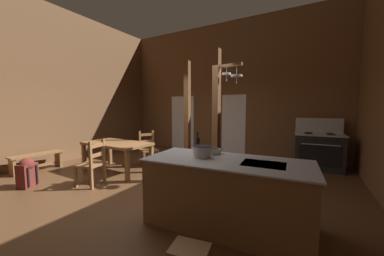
{
  "coord_description": "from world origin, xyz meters",
  "views": [
    {
      "loc": [
        2.68,
        -3.4,
        1.6
      ],
      "look_at": [
        0.31,
        0.82,
        1.14
      ],
      "focal_mm": 19.73,
      "sensor_mm": 36.0,
      "label": 1
    }
  ],
  "objects": [
    {
      "name": "backpack",
      "position": [
        -2.25,
        -1.42,
        0.31
      ],
      "size": [
        0.37,
        0.38,
        0.6
      ],
      "color": "maroon",
      "rests_on": "ground_plane"
    },
    {
      "name": "ground_plane",
      "position": [
        0.0,
        0.0,
        -0.05
      ],
      "size": [
        8.3,
        8.0,
        0.1
      ],
      "primitive_type": "cube",
      "color": "brown"
    },
    {
      "name": "stove_range",
      "position": [
        2.9,
        2.99,
        0.48
      ],
      "size": [
        1.17,
        0.87,
        1.32
      ],
      "color": "black",
      "rests_on": "ground_plane"
    },
    {
      "name": "bench_along_left_wall",
      "position": [
        -3.35,
        -0.75,
        0.3
      ],
      "size": [
        0.43,
        1.15,
        0.44
      ],
      "color": "brown",
      "rests_on": "ground_plane"
    },
    {
      "name": "mixing_bowl_on_counter",
      "position": [
        1.43,
        -0.51,
        0.94
      ],
      "size": [
        0.21,
        0.21,
        0.07
      ],
      "color": "silver",
      "rests_on": "kitchen_island"
    },
    {
      "name": "support_post_with_pot_rack",
      "position": [
        0.92,
        0.87,
        1.53
      ],
      "size": [
        0.66,
        0.26,
        2.85
      ],
      "color": "brown",
      "rests_on": "ground_plane"
    },
    {
      "name": "ladderback_chair_by_post",
      "position": [
        -1.26,
        1.09,
        0.45
      ],
      "size": [
        0.6,
        0.6,
        0.95
      ],
      "color": "olive",
      "rests_on": "ground_plane"
    },
    {
      "name": "ladderback_chair_near_window",
      "position": [
        -1.19,
        -0.71,
        0.45
      ],
      "size": [
        0.53,
        0.53,
        0.95
      ],
      "color": "olive",
      "rests_on": "ground_plane"
    },
    {
      "name": "dining_table",
      "position": [
        -1.52,
        0.22,
        0.65
      ],
      "size": [
        1.73,
        0.95,
        0.74
      ],
      "color": "brown",
      "rests_on": "ground_plane"
    },
    {
      "name": "wall_left",
      "position": [
        -3.82,
        0.0,
        2.25
      ],
      "size": [
        0.14,
        8.0,
        4.5
      ],
      "primitive_type": "cube",
      "color": "brown",
      "rests_on": "ground_plane"
    },
    {
      "name": "kitchen_island",
      "position": [
        1.73,
        -0.77,
        0.45
      ],
      "size": [
        2.22,
        1.11,
        0.91
      ],
      "color": "brown",
      "rests_on": "ground_plane"
    },
    {
      "name": "stockpot_on_counter",
      "position": [
        1.37,
        -0.78,
        0.99
      ],
      "size": [
        0.33,
        0.27,
        0.16
      ],
      "color": "#B7BABF",
      "rests_on": "kitchen_island"
    },
    {
      "name": "glazed_door_back_left",
      "position": [
        -1.69,
        3.6,
        1.02
      ],
      "size": [
        1.0,
        0.01,
        2.05
      ],
      "primitive_type": "cube",
      "color": "white",
      "rests_on": "ground_plane"
    },
    {
      "name": "wall_back",
      "position": [
        0.0,
        3.67,
        2.25
      ],
      "size": [
        8.3,
        0.14,
        4.5
      ],
      "primitive_type": "cube",
      "color": "brown",
      "rests_on": "ground_plane"
    },
    {
      "name": "glazed_panel_back_right",
      "position": [
        0.37,
        3.6,
        1.02
      ],
      "size": [
        0.84,
        0.01,
        2.05
      ],
      "primitive_type": "cube",
      "color": "white",
      "rests_on": "ground_plane"
    },
    {
      "name": "support_post_center",
      "position": [
        -0.26,
        1.56,
        1.42
      ],
      "size": [
        0.14,
        0.14,
        2.85
      ],
      "color": "brown",
      "rests_on": "ground_plane"
    },
    {
      "name": "bottle_tall_on_counter",
      "position": [
        1.22,
        -0.64,
        1.04
      ],
      "size": [
        0.07,
        0.07,
        0.34
      ],
      "color": "#1E2328",
      "rests_on": "kitchen_island"
    }
  ]
}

